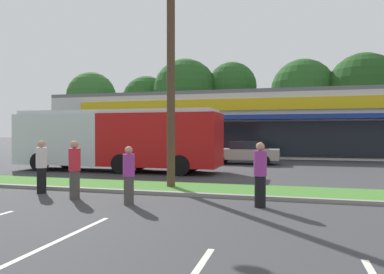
{
  "coord_description": "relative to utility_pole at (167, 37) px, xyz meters",
  "views": [
    {
      "loc": [
        6.75,
        1.34,
        2.1
      ],
      "look_at": [
        2.2,
        18.1,
        1.86
      ],
      "focal_mm": 34.12,
      "sensor_mm": 36.0,
      "label": 1
    }
  ],
  "objects": [
    {
      "name": "tree_right",
      "position": [
        11.84,
        29.71,
        1.19
      ],
      "size": [
        7.53,
        7.53,
        10.52
      ],
      "color": "#473323",
      "rests_on": "ground_plane"
    },
    {
      "name": "tree_left",
      "position": [
        -14.11,
        32.46,
        0.74
      ],
      "size": [
        6.38,
        6.38,
        9.49
      ],
      "color": "#473323",
      "rests_on": "ground_plane"
    },
    {
      "name": "grass_median",
      "position": [
        -2.4,
        0.08,
        -5.49
      ],
      "size": [
        56.0,
        2.2,
        0.12
      ],
      "primitive_type": "cube",
      "color": "#427A2D",
      "rests_on": "ground_plane"
    },
    {
      "name": "pedestrian_far",
      "position": [
        -3.88,
        -1.92,
        -4.64
      ],
      "size": [
        0.36,
        0.36,
        1.81
      ],
      "rotation": [
        0.0,
        0.0,
        5.64
      ],
      "color": "black",
      "rests_on": "ground_plane"
    },
    {
      "name": "city_bus",
      "position": [
        -4.66,
        5.19,
        -3.79
      ],
      "size": [
        11.24,
        2.7,
        3.25
      ],
      "rotation": [
        0.0,
        0.0,
        3.15
      ],
      "color": "#B71414",
      "rests_on": "ground_plane"
    },
    {
      "name": "car_4",
      "position": [
        -10.18,
        11.26,
        -4.78
      ],
      "size": [
        4.24,
        1.99,
        1.47
      ],
      "color": "black",
      "rests_on": "ground_plane"
    },
    {
      "name": "pedestrian_mid",
      "position": [
        -2.2,
        -2.53,
        -4.63
      ],
      "size": [
        0.37,
        0.37,
        1.82
      ],
      "rotation": [
        0.0,
        0.0,
        5.92
      ],
      "color": "#47423D",
      "rests_on": "ground_plane"
    },
    {
      "name": "pedestrian_by_pole",
      "position": [
        3.53,
        -2.31,
        -4.64
      ],
      "size": [
        0.37,
        0.37,
        1.81
      ],
      "rotation": [
        0.0,
        0.0,
        2.69
      ],
      "color": "black",
      "rests_on": "ground_plane"
    },
    {
      "name": "tree_mid_left",
      "position": [
        -8.24,
        30.73,
        1.6
      ],
      "size": [
        7.91,
        7.91,
        11.11
      ],
      "color": "#473323",
      "rests_on": "ground_plane"
    },
    {
      "name": "utility_pole",
      "position": [
        0.0,
        0.0,
        0.0
      ],
      "size": [
        3.02,
        2.4,
        10.4
      ],
      "color": "#4C3826",
      "rests_on": "ground_plane"
    },
    {
      "name": "pedestrian_near_bench",
      "position": [
        -0.16,
        -2.93,
        -4.7
      ],
      "size": [
        0.34,
        0.34,
        1.69
      ],
      "rotation": [
        0.0,
        0.0,
        3.05
      ],
      "color": "#47423D",
      "rests_on": "ground_plane"
    },
    {
      "name": "tree_mid_right",
      "position": [
        5.69,
        30.69,
        1.21
      ],
      "size": [
        7.21,
        7.21,
        10.37
      ],
      "color": "#473323",
      "rests_on": "ground_plane"
    },
    {
      "name": "tree_mid",
      "position": [
        -2.65,
        31.93,
        2.09
      ],
      "size": [
        6.03,
        6.03,
        10.68
      ],
      "color": "#473323",
      "rests_on": "ground_plane"
    },
    {
      "name": "tree_far_left",
      "position": [
        -21.73,
        31.5,
        1.33
      ],
      "size": [
        6.58,
        6.58,
        10.19
      ],
      "color": "#473323",
      "rests_on": "ground_plane"
    },
    {
      "name": "curb_lip",
      "position": [
        -2.4,
        -1.14,
        -5.49
      ],
      "size": [
        56.0,
        0.24,
        0.12
      ],
      "primitive_type": "cube",
      "color": "gray",
      "rests_on": "ground_plane"
    },
    {
      "name": "parking_stripe_2",
      "position": [
        0.03,
        -7.0,
        -5.55
      ],
      "size": [
        0.12,
        4.8,
        0.01
      ],
      "primitive_type": "cube",
      "color": "silver",
      "rests_on": "ground_plane"
    },
    {
      "name": "storefront_building",
      "position": [
        -1.13,
        23.03,
        -2.8
      ],
      "size": [
        31.26,
        15.25,
        5.5
      ],
      "color": "beige",
      "rests_on": "ground_plane"
    },
    {
      "name": "car_0",
      "position": [
        1.41,
        11.33,
        -4.79
      ],
      "size": [
        4.59,
        1.97,
        1.47
      ],
      "rotation": [
        0.0,
        0.0,
        3.14
      ],
      "color": "#9E998C",
      "rests_on": "ground_plane"
    }
  ]
}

